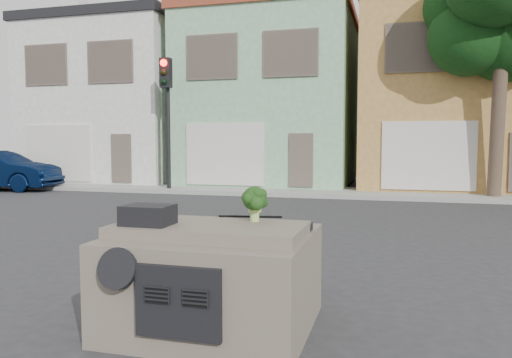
% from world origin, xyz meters
% --- Properties ---
extents(ground_plane, '(120.00, 120.00, 0.00)m').
position_xyz_m(ground_plane, '(0.00, 0.00, 0.00)').
color(ground_plane, '#303033').
rests_on(ground_plane, ground).
extents(sidewalk, '(40.00, 3.00, 0.15)m').
position_xyz_m(sidewalk, '(0.00, 10.50, 0.07)').
color(sidewalk, gray).
rests_on(sidewalk, ground).
extents(townhouse_white, '(7.20, 8.20, 7.55)m').
position_xyz_m(townhouse_white, '(-11.00, 14.50, 3.77)').
color(townhouse_white, silver).
rests_on(townhouse_white, ground).
extents(townhouse_mint, '(7.20, 8.20, 7.55)m').
position_xyz_m(townhouse_mint, '(-3.50, 14.50, 3.77)').
color(townhouse_mint, '#8ABC8F').
rests_on(townhouse_mint, ground).
extents(townhouse_tan, '(7.20, 8.20, 7.55)m').
position_xyz_m(townhouse_tan, '(4.00, 14.50, 3.77)').
color(townhouse_tan, '#B68744').
rests_on(townhouse_tan, ground).
extents(traffic_signal, '(0.40, 0.40, 5.10)m').
position_xyz_m(traffic_signal, '(-6.50, 9.50, 2.55)').
color(traffic_signal, black).
rests_on(traffic_signal, ground).
extents(tree_near, '(4.40, 4.00, 8.50)m').
position_xyz_m(tree_near, '(5.00, 9.80, 4.25)').
color(tree_near, '#103410').
rests_on(tree_near, ground).
extents(car_dashboard, '(2.00, 1.80, 1.12)m').
position_xyz_m(car_dashboard, '(0.00, -3.00, 0.56)').
color(car_dashboard, '#6A5F52').
rests_on(car_dashboard, ground).
extents(instrument_hump, '(0.48, 0.38, 0.20)m').
position_xyz_m(instrument_hump, '(-0.58, -3.35, 1.22)').
color(instrument_hump, black).
rests_on(instrument_hump, car_dashboard).
extents(wiper_arm, '(0.69, 0.15, 0.02)m').
position_xyz_m(wiper_arm, '(0.28, -2.62, 1.13)').
color(wiper_arm, black).
rests_on(wiper_arm, car_dashboard).
extents(broccoli, '(0.33, 0.33, 0.38)m').
position_xyz_m(broccoli, '(0.40, -2.86, 1.31)').
color(broccoli, '#163310').
rests_on(broccoli, car_dashboard).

